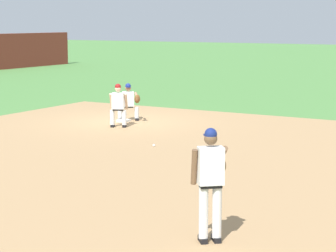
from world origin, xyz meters
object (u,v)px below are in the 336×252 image
(first_base_bag, at_px, (124,121))
(baseball, at_px, (154,145))
(first_baseman, at_px, (129,101))
(pitcher, at_px, (211,178))
(baserunner, at_px, (118,104))

(first_base_bag, bearing_deg, baseball, -135.62)
(first_baseman, bearing_deg, baseball, -138.31)
(pitcher, relative_size, first_baseman, 1.39)
(baseball, xyz_separation_m, pitcher, (-6.43, -4.99, 1.02))
(first_base_bag, bearing_deg, pitcher, -139.76)
(baseball, height_order, pitcher, pitcher)
(first_base_bag, xyz_separation_m, pitcher, (-9.82, -8.31, 1.01))
(pitcher, bearing_deg, baseball, 37.82)
(baseball, height_order, baserunner, baserunner)
(first_base_bag, xyz_separation_m, baserunner, (-1.06, -0.51, 0.75))
(first_base_bag, relative_size, baserunner, 0.26)
(first_baseman, height_order, baserunner, baserunner)
(first_base_bag, height_order, baseball, first_base_bag)
(baseball, relative_size, baserunner, 0.05)
(first_baseman, bearing_deg, pitcher, -140.72)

